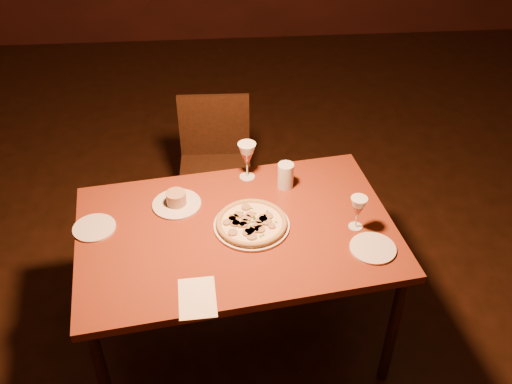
{
  "coord_description": "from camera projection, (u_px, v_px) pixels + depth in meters",
  "views": [
    {
      "loc": [
        -0.24,
        -2.08,
        2.36
      ],
      "look_at": [
        -0.09,
        -0.2,
        0.88
      ],
      "focal_mm": 40.0,
      "sensor_mm": 36.0,
      "label": 1
    }
  ],
  "objects": [
    {
      "name": "chair_far",
      "position": [
        215.0,
        162.0,
        3.28
      ],
      "size": [
        0.42,
        0.42,
        0.84
      ],
      "rotation": [
        0.0,
        0.0,
        -0.03
      ],
      "color": "black",
      "rests_on": "floor"
    },
    {
      "name": "pizza_plate",
      "position": [
        252.0,
        223.0,
        2.45
      ],
      "size": [
        0.33,
        0.33,
        0.04
      ],
      "color": "silver",
      "rests_on": "dining_table"
    },
    {
      "name": "wine_glass_far",
      "position": [
        247.0,
        161.0,
        2.68
      ],
      "size": [
        0.09,
        0.09,
        0.19
      ],
      "primitive_type": null,
      "color": "#A44E44",
      "rests_on": "dining_table"
    },
    {
      "name": "wine_glass_right",
      "position": [
        357.0,
        213.0,
        2.41
      ],
      "size": [
        0.07,
        0.07,
        0.16
      ],
      "primitive_type": null,
      "color": "#A44E44",
      "rests_on": "dining_table"
    },
    {
      "name": "dining_table",
      "position": [
        237.0,
        239.0,
        2.49
      ],
      "size": [
        1.46,
        1.04,
        0.73
      ],
      "rotation": [
        0.0,
        0.0,
        0.13
      ],
      "color": "maroon",
      "rests_on": "floor"
    },
    {
      "name": "floor",
      "position": [
        269.0,
        296.0,
        3.1
      ],
      "size": [
        7.0,
        7.0,
        0.0
      ],
      "primitive_type": "plane",
      "color": "black",
      "rests_on": "ground"
    },
    {
      "name": "ramekin_saucer",
      "position": [
        176.0,
        201.0,
        2.56
      ],
      "size": [
        0.22,
        0.22,
        0.07
      ],
      "color": "silver",
      "rests_on": "dining_table"
    },
    {
      "name": "side_plate_left",
      "position": [
        94.0,
        228.0,
        2.45
      ],
      "size": [
        0.18,
        0.18,
        0.01
      ],
      "primitive_type": "cylinder",
      "color": "silver",
      "rests_on": "dining_table"
    },
    {
      "name": "side_plate_near",
      "position": [
        373.0,
        248.0,
        2.35
      ],
      "size": [
        0.19,
        0.19,
        0.01
      ],
      "primitive_type": "cylinder",
      "color": "silver",
      "rests_on": "dining_table"
    },
    {
      "name": "menu_card",
      "position": [
        197.0,
        298.0,
        2.14
      ],
      "size": [
        0.15,
        0.21,
        0.0
      ],
      "primitive_type": "cube",
      "rotation": [
        0.0,
        0.0,
        0.05
      ],
      "color": "white",
      "rests_on": "dining_table"
    },
    {
      "name": "water_tumbler",
      "position": [
        286.0,
        176.0,
        2.65
      ],
      "size": [
        0.08,
        0.08,
        0.13
      ],
      "primitive_type": "cylinder",
      "color": "silver",
      "rests_on": "dining_table"
    }
  ]
}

